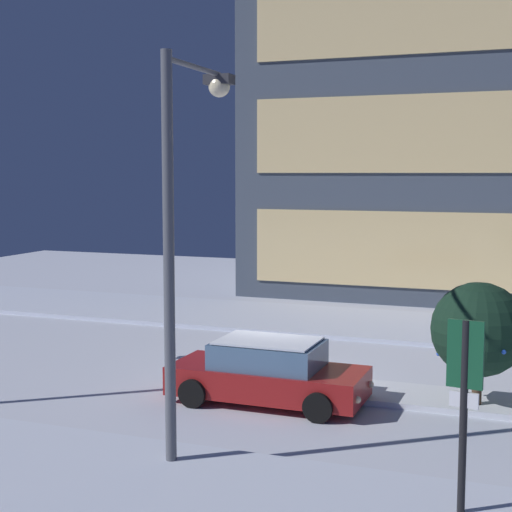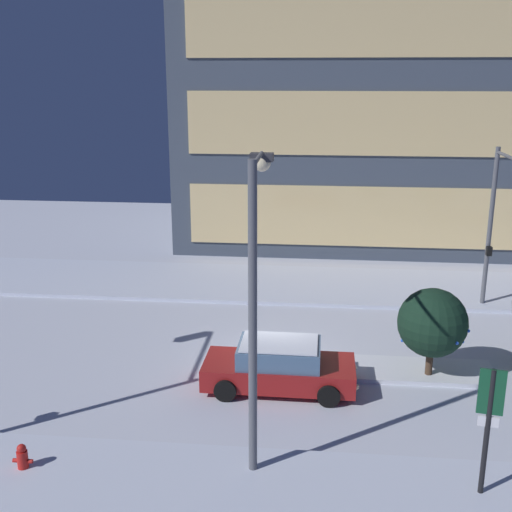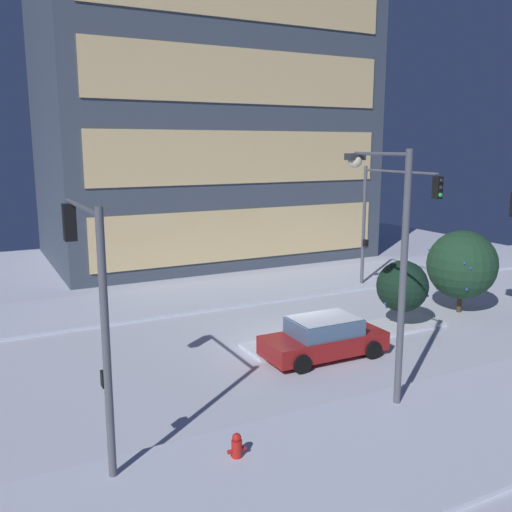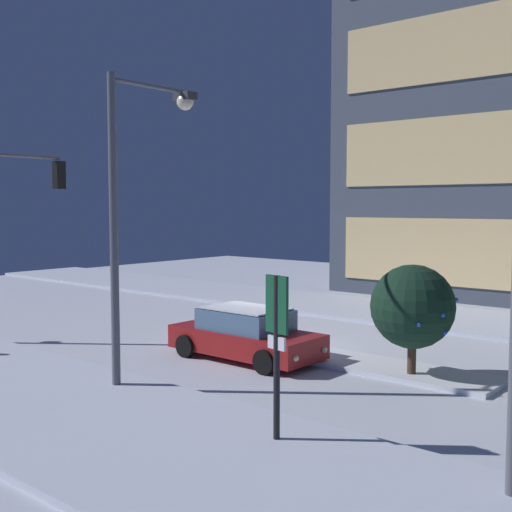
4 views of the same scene
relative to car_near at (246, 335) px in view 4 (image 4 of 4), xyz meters
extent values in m
plane|color=silver|center=(-0.35, 1.82, -0.71)|extent=(52.00, 52.00, 0.00)
cube|color=silver|center=(-0.35, -6.05, -0.64)|extent=(52.00, 5.20, 0.14)
cube|color=silver|center=(-0.35, 9.69, -0.64)|extent=(52.00, 5.20, 0.14)
cube|color=silver|center=(2.21, 1.45, -0.64)|extent=(9.00, 1.80, 0.14)
cube|color=maroon|center=(0.00, 0.00, -0.18)|extent=(4.52, 1.91, 0.66)
cube|color=slate|center=(0.00, 0.00, 0.43)|extent=(2.45, 1.71, 0.60)
cube|color=white|center=(0.00, 0.00, 0.76)|extent=(2.27, 1.59, 0.04)
sphere|color=#F9E5B2|center=(2.28, 0.62, -0.21)|extent=(0.16, 0.16, 0.16)
sphere|color=#F9E5B2|center=(2.27, -0.66, -0.21)|extent=(0.16, 0.16, 0.16)
cylinder|color=black|center=(1.49, 0.92, -0.38)|extent=(0.66, 0.23, 0.66)
cylinder|color=black|center=(1.48, -0.95, -0.38)|extent=(0.66, 0.23, 0.66)
cylinder|color=black|center=(-1.48, 0.95, -0.38)|extent=(0.66, 0.23, 0.66)
cylinder|color=black|center=(-1.50, -0.92, -0.38)|extent=(0.66, 0.23, 0.66)
cylinder|color=#565960|center=(-8.60, -2.31, 5.37)|extent=(0.12, 3.88, 0.12)
cube|color=black|center=(-8.60, -0.37, 4.77)|extent=(0.32, 0.36, 1.00)
sphere|color=black|center=(-8.60, -0.18, 5.09)|extent=(0.20, 0.20, 0.20)
sphere|color=black|center=(-8.60, -0.18, 4.77)|extent=(0.20, 0.20, 0.20)
sphere|color=green|center=(-8.60, -0.18, 4.45)|extent=(0.20, 0.20, 0.20)
cylinder|color=#565960|center=(-0.33, -4.31, 3.01)|extent=(0.20, 0.20, 7.44)
cylinder|color=#565960|center=(-0.35, -3.14, 6.58)|extent=(0.12, 2.35, 0.10)
cube|color=#333338|center=(-0.36, -1.96, 6.48)|extent=(0.56, 0.36, 0.20)
sphere|color=#F9E5B2|center=(-0.36, -1.96, 6.35)|extent=(0.44, 0.44, 0.44)
cylinder|color=black|center=(4.82, -4.69, 0.86)|extent=(0.12, 0.12, 3.14)
cube|color=#144C2D|center=(4.82, -4.69, 1.90)|extent=(0.55, 0.15, 1.04)
cube|color=white|center=(4.82, -4.69, 1.20)|extent=(0.44, 0.12, 0.24)
cylinder|color=#473323|center=(4.59, 1.12, -0.24)|extent=(0.22, 0.22, 0.95)
sphere|color=black|center=(4.59, 1.12, 1.14)|extent=(2.12, 2.12, 2.12)
sphere|color=blue|center=(4.02, 1.35, 0.27)|extent=(0.10, 0.10, 0.10)
sphere|color=blue|center=(5.58, 0.71, 1.08)|extent=(0.10, 0.10, 0.10)
sphere|color=blue|center=(5.02, 1.89, 0.53)|extent=(0.10, 0.10, 0.10)
sphere|color=blue|center=(5.18, 0.27, 0.86)|extent=(0.10, 0.10, 0.10)
sphere|color=blue|center=(5.51, 1.01, 0.60)|extent=(0.10, 0.10, 0.10)
sphere|color=blue|center=(3.73, 1.13, 0.51)|extent=(0.10, 0.10, 0.10)
sphere|color=blue|center=(5.53, 1.59, 1.35)|extent=(0.10, 0.10, 0.10)
camera|label=1|loc=(5.81, -16.34, 4.61)|focal=53.70mm
camera|label=2|loc=(1.05, -17.24, 8.38)|focal=44.35mm
camera|label=3|loc=(-11.03, -16.08, 6.80)|focal=39.55mm
camera|label=4|loc=(11.89, -13.69, 3.67)|focal=45.20mm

